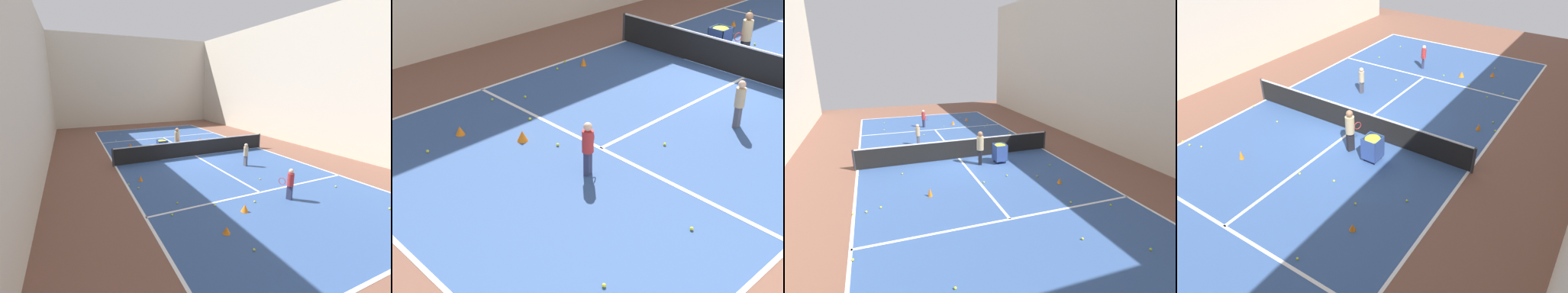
{
  "view_description": "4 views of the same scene",
  "coord_description": "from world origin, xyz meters",
  "views": [
    {
      "loc": [
        -6.66,
        -13.88,
        4.35
      ],
      "look_at": [
        0.0,
        0.0,
        0.59
      ],
      "focal_mm": 24.0,
      "sensor_mm": 36.0,
      "label": 1
    },
    {
      "loc": [
        7.59,
        -13.94,
        6.24
      ],
      "look_at": [
        0.58,
        -7.1,
        0.68
      ],
      "focal_mm": 50.0,
      "sensor_mm": 36.0,
      "label": 2
    },
    {
      "loc": [
        3.77,
        13.93,
        5.2
      ],
      "look_at": [
        -0.74,
        1.13,
        0.89
      ],
      "focal_mm": 28.0,
      "sensor_mm": 36.0,
      "label": 3
    },
    {
      "loc": [
        -7.59,
        10.13,
        7.78
      ],
      "look_at": [
        -1.71,
        1.18,
        0.55
      ],
      "focal_mm": 35.0,
      "sensor_mm": 36.0,
      "label": 4
    }
  ],
  "objects": [
    {
      "name": "training_cone_2",
      "position": [
        -3.07,
        4.25,
        0.11
      ],
      "size": [
        0.19,
        0.19,
        0.22
      ],
      "primitive_type": "cone",
      "color": "orange",
      "rests_on": "ground"
    },
    {
      "name": "tennis_ball_15",
      "position": [
        -3.69,
        6.48,
        0.04
      ],
      "size": [
        0.07,
        0.07,
        0.07
      ],
      "primitive_type": "sphere",
      "color": "yellow",
      "rests_on": "ground"
    },
    {
      "name": "tennis_ball_3",
      "position": [
        -2.5,
        5.84,
        0.04
      ],
      "size": [
        0.07,
        0.07,
        0.07
      ],
      "primitive_type": "sphere",
      "color": "yellow",
      "rests_on": "ground"
    },
    {
      "name": "tennis_ball_5",
      "position": [
        0.94,
        -4.94,
        0.04
      ],
      "size": [
        0.07,
        0.07,
        0.07
      ],
      "primitive_type": "sphere",
      "color": "yellow",
      "rests_on": "ground"
    },
    {
      "name": "tennis_ball_7",
      "position": [
        -0.78,
        -6.75,
        0.04
      ],
      "size": [
        0.07,
        0.07,
        0.07
      ],
      "primitive_type": "sphere",
      "color": "yellow",
      "rests_on": "ground"
    },
    {
      "name": "tennis_ball_10",
      "position": [
        -2.28,
        -6.36,
        0.04
      ],
      "size": [
        0.07,
        0.07,
        0.07
      ],
      "primitive_type": "sphere",
      "color": "yellow",
      "rests_on": "ground"
    },
    {
      "name": "training_cone_3",
      "position": [
        -2.84,
        -8.06,
        0.11
      ],
      "size": [
        0.23,
        0.23,
        0.22
      ],
      "primitive_type": "cone",
      "color": "orange",
      "rests_on": "ground"
    },
    {
      "name": "ball_cart",
      "position": [
        -1.71,
        1.18,
        0.66
      ],
      "size": [
        0.58,
        0.6,
        0.93
      ],
      "color": "#2D478C",
      "rests_on": "ground"
    },
    {
      "name": "ground_plane",
      "position": [
        0.0,
        0.0,
        0.0
      ],
      "size": [
        32.69,
        32.69,
        0.0
      ],
      "primitive_type": "plane",
      "color": "brown"
    },
    {
      "name": "tennis_ball_21",
      "position": [
        -3.92,
        -6.35,
        0.04
      ],
      "size": [
        0.07,
        0.07,
        0.07
      ],
      "primitive_type": "sphere",
      "color": "yellow",
      "rests_on": "ground"
    },
    {
      "name": "tennis_ball_14",
      "position": [
        3.27,
        -7.07,
        0.04
      ],
      "size": [
        0.07,
        0.07,
        0.07
      ],
      "primitive_type": "sphere",
      "color": "yellow",
      "rests_on": "ground"
    },
    {
      "name": "tennis_net",
      "position": [
        0.0,
        0.0,
        0.51
      ],
      "size": [
        9.83,
        0.1,
        0.98
      ],
      "color": "#2D2D33",
      "rests_on": "ground"
    },
    {
      "name": "tennis_ball_17",
      "position": [
        -2.62,
        -9.07,
        0.04
      ],
      "size": [
        0.07,
        0.07,
        0.07
      ],
      "primitive_type": "sphere",
      "color": "yellow",
      "rests_on": "ground"
    },
    {
      "name": "court_playing_area",
      "position": [
        0.0,
        0.0,
        0.0
      ],
      "size": [
        9.53,
        22.23,
        0.0
      ],
      "color": "#335189",
      "rests_on": "ground"
    },
    {
      "name": "tennis_ball_20",
      "position": [
        -3.75,
        2.41,
        0.04
      ],
      "size": [
        0.07,
        0.07,
        0.07
      ],
      "primitive_type": "sphere",
      "color": "yellow",
      "rests_on": "ground"
    },
    {
      "name": "tennis_ball_6",
      "position": [
        -2.54,
        3.37,
        0.04
      ],
      "size": [
        0.07,
        0.07,
        0.07
      ],
      "primitive_type": "sphere",
      "color": "yellow",
      "rests_on": "ground"
    },
    {
      "name": "line_baseline_near",
      "position": [
        0.0,
        -11.11,
        0.01
      ],
      "size": [
        9.53,
        0.1,
        0.0
      ],
      "primitive_type": "cube",
      "color": "white",
      "rests_on": "ground"
    },
    {
      "name": "line_service_near",
      "position": [
        0.0,
        -6.11,
        0.01
      ],
      "size": [
        9.53,
        0.1,
        0.0
      ],
      "primitive_type": "cube",
      "color": "white",
      "rests_on": "ground"
    },
    {
      "name": "tennis_ball_13",
      "position": [
        -1.34,
        2.88,
        0.04
      ],
      "size": [
        0.07,
        0.07,
        0.07
      ],
      "primitive_type": "sphere",
      "color": "yellow",
      "rests_on": "ground"
    },
    {
      "name": "training_cone_1",
      "position": [
        -1.55,
        -7.18,
        0.14
      ],
      "size": [
        0.26,
        0.26,
        0.26
      ],
      "primitive_type": "cone",
      "color": "orange",
      "rests_on": "ground"
    },
    {
      "name": "player_near_baseline",
      "position": [
        0.57,
        -7.09,
        0.71
      ],
      "size": [
        0.38,
        0.56,
        1.23
      ],
      "rotation": [
        0.0,
        0.0,
        1.95
      ],
      "color": "#2D3351",
      "rests_on": "ground"
    },
    {
      "name": "child_midcourt",
      "position": [
        1.58,
        -2.93,
        0.71
      ],
      "size": [
        0.26,
        0.26,
        1.23
      ],
      "rotation": [
        0.0,
        0.0,
        1.64
      ],
      "color": "#4C4C56",
      "rests_on": "ground"
    },
    {
      "name": "line_centre_service",
      "position": [
        0.0,
        0.0,
        0.01
      ],
      "size": [
        0.1,
        12.22,
        0.0
      ],
      "primitive_type": "cube",
      "color": "white",
      "rests_on": "ground"
    },
    {
      "name": "training_cone_0",
      "position": [
        -4.08,
        -2.74,
        0.13
      ],
      "size": [
        0.19,
        0.19,
        0.25
      ],
      "primitive_type": "cone",
      "color": "orange",
      "rests_on": "ground"
    },
    {
      "name": "tennis_ball_22",
      "position": [
        -4.39,
        -3.57,
        0.04
      ],
      "size": [
        0.07,
        0.07,
        0.07
      ],
      "primitive_type": "sphere",
      "color": "yellow",
      "rests_on": "ground"
    },
    {
      "name": "coach_at_net",
      "position": [
        -0.74,
        1.12,
        0.93
      ],
      "size": [
        0.43,
        0.68,
        1.62
      ],
      "rotation": [
        0.0,
        0.0,
        -1.99
      ],
      "color": "black",
      "rests_on": "ground"
    },
    {
      "name": "tennis_ball_9",
      "position": [
        -3.43,
        -5.6,
        0.04
      ],
      "size": [
        0.07,
        0.07,
        0.07
      ],
      "primitive_type": "sphere",
      "color": "yellow",
      "rests_on": "ground"
    },
    {
      "name": "tennis_ball_23",
      "position": [
        -4.67,
        -2.99,
        0.04
      ],
      "size": [
        0.07,
        0.07,
        0.07
      ],
      "primitive_type": "sphere",
      "color": "yellow",
      "rests_on": "ground"
    },
    {
      "name": "tennis_ball_1",
      "position": [
        3.17,
        -9.26,
        0.04
      ],
      "size": [
        0.07,
        0.07,
        0.07
      ],
      "primitive_type": "sphere",
      "color": "yellow",
      "rests_on": "ground"
    },
    {
      "name": "line_sideline_left",
      "position": [
        -4.76,
        0.0,
        0.01
      ],
      "size": [
        0.1,
        22.23,
        0.0
      ],
      "primitive_type": "cube",
      "color": "white",
      "rests_on": "ground"
    }
  ]
}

